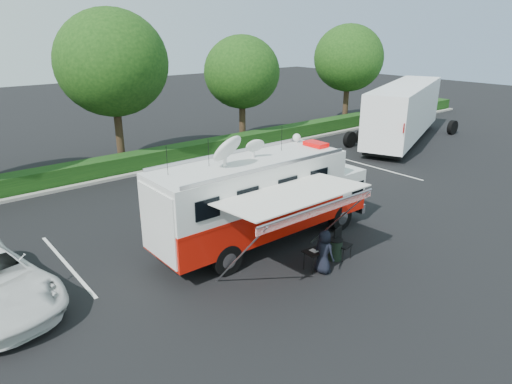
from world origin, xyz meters
TOP-DOWN VIEW (x-y plane):
  - ground_plane at (0.00, 0.00)m, footprint 120.00×120.00m
  - back_border at (1.14, 12.90)m, footprint 60.00×6.14m
  - stall_lines at (-0.50, 3.00)m, footprint 24.12×5.50m
  - command_truck at (-0.08, -0.00)m, footprint 8.96×2.46m
  - awning at (-0.88, -2.56)m, footprint 4.89×2.53m
  - person at (0.03, -3.03)m, footprint 0.57×0.80m
  - folding_table at (-0.02, -2.71)m, footprint 0.86×0.64m
  - folding_chair at (1.30, -2.65)m, footprint 0.62×0.65m
  - trash_bin at (1.05, -2.66)m, footprint 0.52×0.52m
  - semi_trailer at (18.47, 6.35)m, footprint 13.14×7.51m

SIDE VIEW (x-z plane):
  - ground_plane at x=0.00m, z-range 0.00..0.00m
  - person at x=0.03m, z-range -0.77..0.77m
  - stall_lines at x=-0.50m, z-range 0.00..0.01m
  - trash_bin at x=1.05m, z-range 0.00..0.78m
  - folding_table at x=-0.02m, z-range 0.30..0.99m
  - folding_chair at x=1.30m, z-range 0.10..1.19m
  - command_truck at x=-0.08m, z-range -0.31..3.99m
  - semi_trailer at x=18.47m, z-range 0.11..4.14m
  - awning at x=-0.88m, z-range 1.29..4.24m
  - back_border at x=1.14m, z-range 0.57..9.44m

